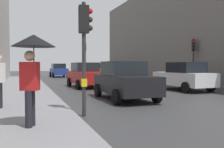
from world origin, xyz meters
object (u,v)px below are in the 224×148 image
at_px(traffic_light_mid_street, 193,53).
at_px(traffic_light_far_median, 85,54).
at_px(car_blue_van, 59,70).
at_px(car_yellow_taxi, 95,70).
at_px(car_dark_suv, 124,80).
at_px(car_white_compact, 184,76).
at_px(car_red_sedan, 86,75).
at_px(car_silver_hatchback, 112,71).
at_px(traffic_light_near_left, 85,38).
at_px(pedestrian_with_umbrella, 33,54).

bearing_deg(traffic_light_mid_street, traffic_light_far_median, 120.03).
xyz_separation_m(traffic_light_far_median, car_blue_van, (-1.83, 7.38, -1.87)).
height_order(traffic_light_mid_street, car_blue_van, traffic_light_mid_street).
bearing_deg(car_yellow_taxi, car_dark_suv, -101.96).
relative_size(traffic_light_mid_street, car_white_compact, 0.83).
bearing_deg(car_yellow_taxi, car_red_sedan, -107.11).
xyz_separation_m(car_blue_van, car_dark_suv, (0.13, -22.83, 0.00)).
bearing_deg(car_white_compact, car_silver_hatchback, 89.20).
xyz_separation_m(traffic_light_near_left, car_dark_suv, (2.60, 3.18, -1.55)).
bearing_deg(car_white_compact, pedestrian_with_umbrella, -141.80).
distance_m(car_red_sedan, car_dark_suv, 6.77).
height_order(traffic_light_far_median, pedestrian_with_umbrella, traffic_light_far_median).
xyz_separation_m(car_silver_hatchback, car_dark_suv, (-5.21, -16.91, 0.00)).
distance_m(traffic_light_far_median, car_silver_hatchback, 4.24).
height_order(car_yellow_taxi, car_red_sedan, same).
bearing_deg(car_silver_hatchback, traffic_light_mid_street, -78.25).
bearing_deg(pedestrian_with_umbrella, car_dark_suv, 48.35).
height_order(car_red_sedan, pedestrian_with_umbrella, pedestrian_with_umbrella).
xyz_separation_m(car_yellow_taxi, car_white_compact, (-0.13, -21.74, 0.00)).
bearing_deg(traffic_light_far_median, car_red_sedan, -102.67).
bearing_deg(car_white_compact, car_yellow_taxi, 89.66).
bearing_deg(traffic_light_near_left, car_dark_suv, 50.75).
distance_m(traffic_light_near_left, car_red_sedan, 10.33).
bearing_deg(traffic_light_near_left, traffic_light_far_median, 77.00).
xyz_separation_m(car_red_sedan, car_dark_suv, (0.25, -6.77, 0.00)).
distance_m(traffic_light_mid_street, traffic_light_near_left, 13.21).
height_order(car_silver_hatchback, car_white_compact, same).
height_order(traffic_light_far_median, car_blue_van, traffic_light_far_median).
relative_size(traffic_light_far_median, car_dark_suv, 0.95).
distance_m(car_yellow_taxi, pedestrian_with_umbrella, 30.45).
xyz_separation_m(car_yellow_taxi, car_red_sedan, (-5.39, -17.51, 0.00)).
bearing_deg(traffic_light_near_left, pedestrian_with_umbrella, -136.15).
bearing_deg(car_blue_van, pedestrian_with_umbrella, -98.36).
relative_size(car_yellow_taxi, car_red_sedan, 0.98).
bearing_deg(traffic_light_mid_street, pedestrian_with_umbrella, -140.28).
bearing_deg(car_blue_van, traffic_light_mid_street, -66.23).
height_order(car_red_sedan, car_dark_suv, same).
height_order(traffic_light_far_median, car_silver_hatchback, traffic_light_far_median).
relative_size(traffic_light_mid_street, traffic_light_far_median, 0.90).
bearing_deg(car_dark_suv, traffic_light_far_median, 83.71).
xyz_separation_m(car_blue_van, car_white_compact, (5.14, -20.29, 0.00)).
xyz_separation_m(car_yellow_taxi, car_dark_suv, (-5.14, -24.28, 0.00)).
bearing_deg(car_silver_hatchback, car_blue_van, 132.06).
bearing_deg(car_silver_hatchback, traffic_light_far_median, -157.45).
height_order(car_blue_van, car_yellow_taxi, same).
xyz_separation_m(car_silver_hatchback, pedestrian_with_umbrella, (-9.39, -21.60, 0.96)).
bearing_deg(car_white_compact, traffic_light_far_median, 104.38).
distance_m(traffic_light_near_left, pedestrian_with_umbrella, 2.26).
bearing_deg(car_dark_suv, traffic_light_mid_street, 33.86).
bearing_deg(car_white_compact, traffic_light_near_left, -143.10).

